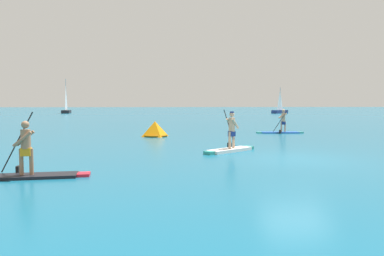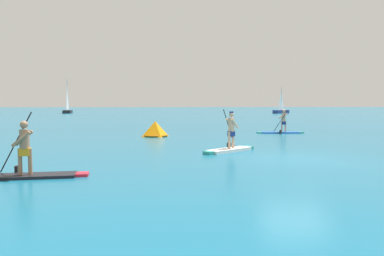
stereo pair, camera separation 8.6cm
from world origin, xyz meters
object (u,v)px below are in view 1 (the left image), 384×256
at_px(paddleboarder_far_right, 281,128).
at_px(sailboat_right_horizon, 280,110).
at_px(paddleboarder_near_left, 25,166).
at_px(paddleboarder_mid_center, 230,143).
at_px(sailboat_left_horizon, 66,109).
at_px(race_marker_buoy, 155,130).

bearing_deg(paddleboarder_far_right, sailboat_right_horizon, -105.39).
xyz_separation_m(paddleboarder_near_left, paddleboarder_mid_center, (6.80, 4.82, 0.03)).
bearing_deg(paddleboarder_far_right, sailboat_left_horizon, -59.98).
height_order(paddleboarder_near_left, paddleboarder_far_right, paddleboarder_near_left).
distance_m(paddleboarder_mid_center, sailboat_right_horizon, 65.90).
xyz_separation_m(sailboat_left_horizon, sailboat_right_horizon, (46.36, -5.75, -0.16)).
distance_m(paddleboarder_mid_center, paddleboarder_far_right, 10.81).
height_order(paddleboarder_near_left, sailboat_left_horizon, sailboat_left_horizon).
height_order(paddleboarder_mid_center, sailboat_right_horizon, sailboat_right_horizon).
bearing_deg(sailboat_left_horizon, sailboat_right_horizon, -103.85).
bearing_deg(paddleboarder_far_right, paddleboarder_mid_center, 63.26).
distance_m(paddleboarder_near_left, sailboat_right_horizon, 73.03).
distance_m(paddleboarder_far_right, race_marker_buoy, 8.90).
relative_size(paddleboarder_near_left, sailboat_right_horizon, 0.60).
distance_m(race_marker_buoy, sailboat_right_horizon, 60.31).
relative_size(paddleboarder_mid_center, race_marker_buoy, 1.48).
height_order(paddleboarder_far_right, race_marker_buoy, paddleboarder_far_right).
distance_m(sailboat_left_horizon, sailboat_right_horizon, 46.71).
height_order(paddleboarder_mid_center, paddleboarder_far_right, paddleboarder_mid_center).
relative_size(paddleboarder_near_left, race_marker_buoy, 2.01).
bearing_deg(sailboat_left_horizon, race_marker_buoy, -169.20).
bearing_deg(sailboat_right_horizon, paddleboarder_mid_center, 25.89).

